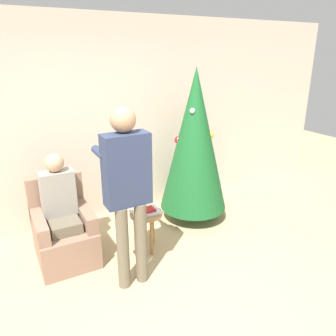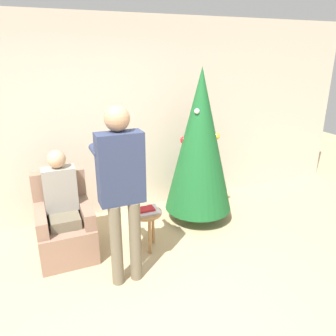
{
  "view_description": "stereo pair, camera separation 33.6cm",
  "coord_description": "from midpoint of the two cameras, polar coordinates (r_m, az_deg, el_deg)",
  "views": [
    {
      "loc": [
        -1.26,
        -1.98,
        2.23
      ],
      "look_at": [
        0.41,
        1.08,
        0.99
      ],
      "focal_mm": 35.0,
      "sensor_mm": 36.0,
      "label": 1
    },
    {
      "loc": [
        -0.95,
        -2.13,
        2.23
      ],
      "look_at": [
        0.41,
        1.08,
        0.99
      ],
      "focal_mm": 35.0,
      "sensor_mm": 36.0,
      "label": 2
    }
  ],
  "objects": [
    {
      "name": "wall_back",
      "position": [
        4.51,
        -8.5,
        8.1
      ],
      "size": [
        8.0,
        0.06,
        2.7
      ],
      "color": "beige",
      "rests_on": "ground_plane"
    },
    {
      "name": "person_seated",
      "position": [
        3.81,
        -15.62,
        -5.48
      ],
      "size": [
        0.36,
        0.46,
        1.23
      ],
      "color": "#6B604C",
      "rests_on": "ground_plane"
    },
    {
      "name": "person_standing",
      "position": [
        3.09,
        -5.08,
        -2.34
      ],
      "size": [
        0.45,
        0.57,
        1.79
      ],
      "color": "#6B604C",
      "rests_on": "ground_plane"
    },
    {
      "name": "ground_plane",
      "position": [
        3.23,
        4.16,
        -24.22
      ],
      "size": [
        14.0,
        14.0,
        0.0
      ],
      "primitive_type": "plane",
      "color": "tan"
    },
    {
      "name": "laptop",
      "position": [
        3.82,
        -1.43,
        -7.53
      ],
      "size": [
        0.32,
        0.24,
        0.02
      ],
      "color": "silver",
      "rests_on": "side_stool"
    },
    {
      "name": "book",
      "position": [
        3.81,
        -1.43,
        -7.23
      ],
      "size": [
        0.2,
        0.14,
        0.02
      ],
      "color": "#B21E23",
      "rests_on": "laptop"
    },
    {
      "name": "armchair",
      "position": [
        3.99,
        -15.22,
        -9.91
      ],
      "size": [
        0.61,
        0.76,
        0.92
      ],
      "color": "#93705B",
      "rests_on": "ground_plane"
    },
    {
      "name": "christmas_tree",
      "position": [
        4.33,
        7.8,
        4.55
      ],
      "size": [
        0.91,
        0.91,
        2.07
      ],
      "color": "brown",
      "rests_on": "ground_plane"
    },
    {
      "name": "side_stool",
      "position": [
        3.87,
        -1.42,
        -8.77
      ],
      "size": [
        0.38,
        0.38,
        0.48
      ],
      "color": "#A37547",
      "rests_on": "ground_plane"
    }
  ]
}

